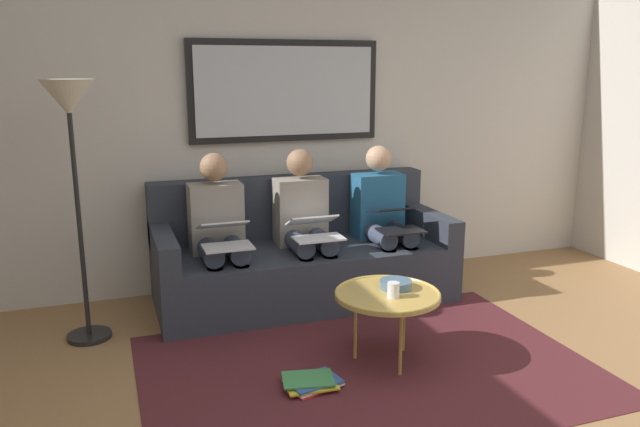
{
  "coord_description": "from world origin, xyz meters",
  "views": [
    {
      "loc": [
        1.39,
        2.23,
        1.72
      ],
      "look_at": [
        0.0,
        -1.7,
        0.75
      ],
      "focal_mm": 34.99,
      "sensor_mm": 36.0,
      "label": 1
    }
  ],
  "objects_px": {
    "laptop_silver": "(225,234)",
    "magazine_stack": "(312,382)",
    "bowl": "(396,284)",
    "standing_lamp": "(71,128)",
    "couch": "(302,258)",
    "person_left": "(383,215)",
    "person_middle": "(304,222)",
    "cup": "(393,290)",
    "laptop_white": "(315,228)",
    "framed_mirror": "(285,91)",
    "person_right": "(219,229)",
    "coffee_table": "(387,295)",
    "laptop_black": "(396,219)"
  },
  "relations": [
    {
      "from": "laptop_white",
      "to": "cup",
      "type": "bearing_deg",
      "value": 97.99
    },
    {
      "from": "person_left",
      "to": "person_middle",
      "type": "height_order",
      "value": "same"
    },
    {
      "from": "bowl",
      "to": "standing_lamp",
      "type": "height_order",
      "value": "standing_lamp"
    },
    {
      "from": "bowl",
      "to": "laptop_black",
      "type": "relative_size",
      "value": 0.5
    },
    {
      "from": "framed_mirror",
      "to": "coffee_table",
      "type": "relative_size",
      "value": 2.43
    },
    {
      "from": "bowl",
      "to": "laptop_white",
      "type": "bearing_deg",
      "value": -75.57
    },
    {
      "from": "cup",
      "to": "laptop_white",
      "type": "distance_m",
      "value": 1.0
    },
    {
      "from": "laptop_silver",
      "to": "standing_lamp",
      "type": "xyz_separation_m",
      "value": [
        0.91,
        -0.03,
        0.74
      ]
    },
    {
      "from": "coffee_table",
      "to": "laptop_white",
      "type": "relative_size",
      "value": 1.79
    },
    {
      "from": "laptop_silver",
      "to": "magazine_stack",
      "type": "distance_m",
      "value": 1.25
    },
    {
      "from": "laptop_white",
      "to": "person_middle",
      "type": "bearing_deg",
      "value": -90.0
    },
    {
      "from": "laptop_silver",
      "to": "standing_lamp",
      "type": "distance_m",
      "value": 1.17
    },
    {
      "from": "cup",
      "to": "magazine_stack",
      "type": "relative_size",
      "value": 0.26
    },
    {
      "from": "bowl",
      "to": "framed_mirror",
      "type": "bearing_deg",
      "value": -81.93
    },
    {
      "from": "person_middle",
      "to": "standing_lamp",
      "type": "bearing_deg",
      "value": 7.31
    },
    {
      "from": "couch",
      "to": "person_left",
      "type": "xyz_separation_m",
      "value": [
        -0.64,
        0.07,
        0.3
      ]
    },
    {
      "from": "framed_mirror",
      "to": "person_left",
      "type": "bearing_deg",
      "value": 144.48
    },
    {
      "from": "couch",
      "to": "laptop_black",
      "type": "distance_m",
      "value": 0.78
    },
    {
      "from": "laptop_white",
      "to": "magazine_stack",
      "type": "bearing_deg",
      "value": 70.12
    },
    {
      "from": "laptop_silver",
      "to": "laptop_white",
      "type": "bearing_deg",
      "value": 179.52
    },
    {
      "from": "laptop_white",
      "to": "laptop_silver",
      "type": "relative_size",
      "value": 0.92
    },
    {
      "from": "laptop_silver",
      "to": "magazine_stack",
      "type": "xyz_separation_m",
      "value": [
        -0.26,
        1.07,
        -0.6
      ]
    },
    {
      "from": "coffee_table",
      "to": "person_left",
      "type": "xyz_separation_m",
      "value": [
        -0.5,
        -1.15,
        0.19
      ]
    },
    {
      "from": "bowl",
      "to": "standing_lamp",
      "type": "distance_m",
      "value": 2.18
    },
    {
      "from": "person_right",
      "to": "laptop_silver",
      "type": "height_order",
      "value": "person_right"
    },
    {
      "from": "person_right",
      "to": "person_left",
      "type": "bearing_deg",
      "value": 180.0
    },
    {
      "from": "person_right",
      "to": "laptop_black",
      "type": "bearing_deg",
      "value": 169.59
    },
    {
      "from": "bowl",
      "to": "standing_lamp",
      "type": "bearing_deg",
      "value": -26.78
    },
    {
      "from": "laptop_black",
      "to": "bowl",
      "type": "bearing_deg",
      "value": 63.87
    },
    {
      "from": "coffee_table",
      "to": "standing_lamp",
      "type": "distance_m",
      "value": 2.16
    },
    {
      "from": "coffee_table",
      "to": "laptop_white",
      "type": "xyz_separation_m",
      "value": [
        0.14,
        -0.91,
        0.2
      ]
    },
    {
      "from": "bowl",
      "to": "person_middle",
      "type": "distance_m",
      "value": 1.12
    },
    {
      "from": "laptop_silver",
      "to": "couch",
      "type": "bearing_deg",
      "value": -154.7
    },
    {
      "from": "cup",
      "to": "standing_lamp",
      "type": "distance_m",
      "value": 2.17
    },
    {
      "from": "coffee_table",
      "to": "bowl",
      "type": "distance_m",
      "value": 0.11
    },
    {
      "from": "laptop_black",
      "to": "laptop_silver",
      "type": "relative_size",
      "value": 1.02
    },
    {
      "from": "laptop_black",
      "to": "laptop_silver",
      "type": "distance_m",
      "value": 1.28
    },
    {
      "from": "couch",
      "to": "laptop_white",
      "type": "relative_size",
      "value": 6.31
    },
    {
      "from": "coffee_table",
      "to": "couch",
      "type": "bearing_deg",
      "value": -83.53
    },
    {
      "from": "bowl",
      "to": "magazine_stack",
      "type": "height_order",
      "value": "bowl"
    },
    {
      "from": "laptop_silver",
      "to": "magazine_stack",
      "type": "height_order",
      "value": "laptop_silver"
    },
    {
      "from": "framed_mirror",
      "to": "laptop_black",
      "type": "height_order",
      "value": "framed_mirror"
    },
    {
      "from": "couch",
      "to": "laptop_silver",
      "type": "distance_m",
      "value": 0.78
    },
    {
      "from": "cup",
      "to": "bowl",
      "type": "distance_m",
      "value": 0.16
    },
    {
      "from": "framed_mirror",
      "to": "coffee_table",
      "type": "bearing_deg",
      "value": 94.91
    },
    {
      "from": "cup",
      "to": "person_left",
      "type": "bearing_deg",
      "value": -112.29
    },
    {
      "from": "person_left",
      "to": "standing_lamp",
      "type": "relative_size",
      "value": 0.69
    },
    {
      "from": "person_right",
      "to": "laptop_silver",
      "type": "xyz_separation_m",
      "value": [
        -0.0,
        0.23,
        0.02
      ]
    },
    {
      "from": "laptop_black",
      "to": "person_middle",
      "type": "relative_size",
      "value": 0.34
    },
    {
      "from": "person_middle",
      "to": "laptop_silver",
      "type": "distance_m",
      "value": 0.68
    }
  ]
}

